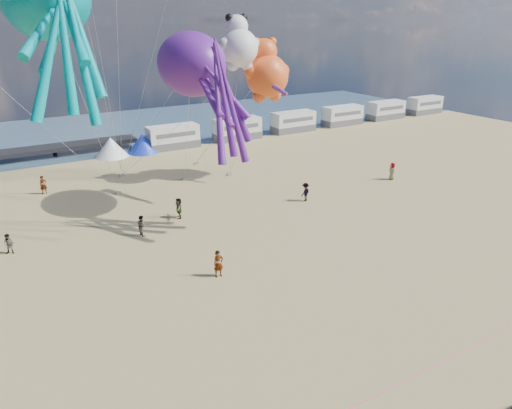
# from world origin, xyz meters

# --- Properties ---
(ground) EXTENTS (120.00, 120.00, 0.00)m
(ground) POSITION_xyz_m (0.00, 0.00, 0.00)
(ground) COLOR tan
(ground) RESTS_ON ground
(water) EXTENTS (120.00, 120.00, 0.00)m
(water) POSITION_xyz_m (0.00, 55.00, 0.02)
(water) COLOR #375269
(water) RESTS_ON ground
(motorhome_0) EXTENTS (6.60, 2.50, 3.00)m
(motorhome_0) POSITION_xyz_m (6.00, 40.00, 1.50)
(motorhome_0) COLOR silver
(motorhome_0) RESTS_ON ground
(motorhome_1) EXTENTS (6.60, 2.50, 3.00)m
(motorhome_1) POSITION_xyz_m (15.50, 40.00, 1.50)
(motorhome_1) COLOR silver
(motorhome_1) RESTS_ON ground
(motorhome_2) EXTENTS (6.60, 2.50, 3.00)m
(motorhome_2) POSITION_xyz_m (25.00, 40.00, 1.50)
(motorhome_2) COLOR silver
(motorhome_2) RESTS_ON ground
(motorhome_3) EXTENTS (6.60, 2.50, 3.00)m
(motorhome_3) POSITION_xyz_m (34.50, 40.00, 1.50)
(motorhome_3) COLOR silver
(motorhome_3) RESTS_ON ground
(motorhome_4) EXTENTS (6.60, 2.50, 3.00)m
(motorhome_4) POSITION_xyz_m (44.00, 40.00, 1.50)
(motorhome_4) COLOR silver
(motorhome_4) RESTS_ON ground
(motorhome_5) EXTENTS (6.60, 2.50, 3.00)m
(motorhome_5) POSITION_xyz_m (53.50, 40.00, 1.50)
(motorhome_5) COLOR silver
(motorhome_5) RESTS_ON ground
(tent_white) EXTENTS (4.00, 4.00, 2.40)m
(tent_white) POSITION_xyz_m (-2.00, 40.00, 1.20)
(tent_white) COLOR white
(tent_white) RESTS_ON ground
(tent_blue) EXTENTS (4.00, 4.00, 2.40)m
(tent_blue) POSITION_xyz_m (2.00, 40.00, 1.20)
(tent_blue) COLOR #1933CC
(tent_blue) RESTS_ON ground
(rope_line) EXTENTS (34.00, 0.03, 0.03)m
(rope_line) POSITION_xyz_m (0.00, -5.00, 0.02)
(rope_line) COLOR #F2338C
(rope_line) RESTS_ON ground
(standing_person) EXTENTS (0.69, 0.46, 1.86)m
(standing_person) POSITION_xyz_m (-3.07, 7.83, 0.93)
(standing_person) COLOR tan
(standing_person) RESTS_ON ground
(beachgoer_0) EXTENTS (0.63, 0.77, 1.82)m
(beachgoer_0) POSITION_xyz_m (21.25, 16.34, 0.91)
(beachgoer_0) COLOR #7F6659
(beachgoer_0) RESTS_ON ground
(beachgoer_1) EXTENTS (0.64, 0.88, 1.65)m
(beachgoer_1) POSITION_xyz_m (-5.51, 16.40, 0.82)
(beachgoer_1) COLOR #7F6659
(beachgoer_1) RESTS_ON ground
(beachgoer_2) EXTENTS (1.03, 0.92, 1.74)m
(beachgoer_2) POSITION_xyz_m (9.75, 15.93, 0.87)
(beachgoer_2) COLOR #7F6659
(beachgoer_2) RESTS_ON ground
(beachgoer_4) EXTENTS (0.75, 1.12, 1.77)m
(beachgoer_4) POSITION_xyz_m (-1.76, 18.16, 0.88)
(beachgoer_4) COLOR #7F6659
(beachgoer_4) RESTS_ON ground
(beachgoer_5) EXTENTS (1.71, 0.66, 1.81)m
(beachgoer_5) POSITION_xyz_m (-10.90, 30.14, 0.90)
(beachgoer_5) COLOR #7F6659
(beachgoer_5) RESTS_ON ground
(beachgoer_7) EXTENTS (0.90, 0.78, 1.55)m
(beachgoer_7) POSITION_xyz_m (-14.62, 18.15, 0.78)
(beachgoer_7) COLOR #7F6659
(beachgoer_7) RESTS_ON ground
(sandbag_a) EXTENTS (0.50, 0.35, 0.22)m
(sandbag_a) POSITION_xyz_m (-4.74, 26.54, 0.11)
(sandbag_a) COLOR gray
(sandbag_a) RESTS_ON ground
(sandbag_b) EXTENTS (0.50, 0.35, 0.22)m
(sandbag_b) POSITION_xyz_m (2.44, 27.42, 0.11)
(sandbag_b) COLOR gray
(sandbag_b) RESTS_ON ground
(sandbag_c) EXTENTS (0.50, 0.35, 0.22)m
(sandbag_c) POSITION_xyz_m (7.10, 26.19, 0.11)
(sandbag_c) COLOR gray
(sandbag_c) RESTS_ON ground
(sandbag_d) EXTENTS (0.50, 0.35, 0.22)m
(sandbag_d) POSITION_xyz_m (5.67, 31.83, 0.11)
(sandbag_d) COLOR gray
(sandbag_d) RESTS_ON ground
(sandbag_e) EXTENTS (0.50, 0.35, 0.22)m
(sandbag_e) POSITION_xyz_m (-3.03, 31.57, 0.11)
(sandbag_e) COLOR gray
(sandbag_e) RESTS_ON ground
(kite_octopus_purple) EXTENTS (7.73, 11.09, 11.66)m
(kite_octopus_purple) POSITION_xyz_m (0.69, 19.78, 12.31)
(kite_octopus_purple) COLOR #5C1C86
(kite_panda) EXTENTS (4.96, 4.77, 6.00)m
(kite_panda) POSITION_xyz_m (7.32, 23.88, 13.17)
(kite_panda) COLOR silver
(kite_teddy_orange) EXTENTS (6.02, 5.78, 7.27)m
(kite_teddy_orange) POSITION_xyz_m (10.36, 23.83, 10.45)
(kite_teddy_orange) COLOR #EF591F
(windsock_mid) EXTENTS (3.64, 6.57, 6.74)m
(windsock_mid) POSITION_xyz_m (9.38, 23.42, 10.47)
(windsock_mid) COLOR red
(windsock_right) EXTENTS (2.18, 5.59, 5.54)m
(windsock_right) POSITION_xyz_m (3.42, 20.28, 10.22)
(windsock_right) COLOR red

